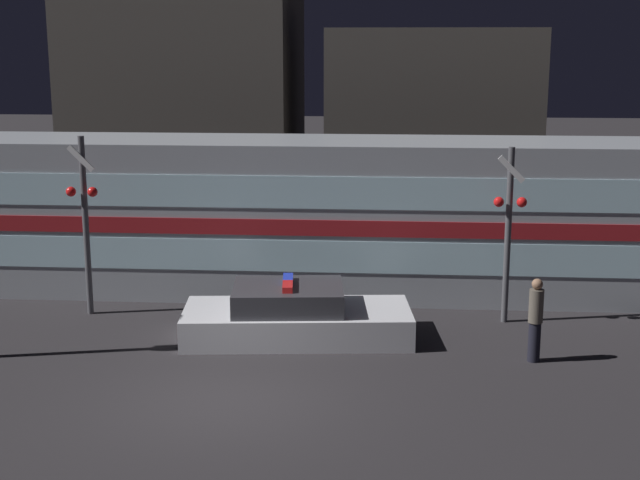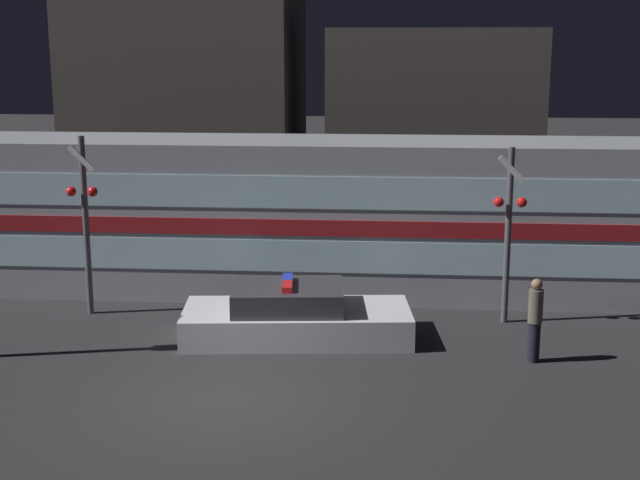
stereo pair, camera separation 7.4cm
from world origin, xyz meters
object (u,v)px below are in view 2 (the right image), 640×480
(train, at_px, (340,216))
(police_car, at_px, (295,317))
(pedestrian, at_px, (535,319))
(crossing_signal_near, at_px, (508,227))

(train, bearing_deg, police_car, -100.37)
(train, relative_size, pedestrian, 11.04)
(police_car, height_order, pedestrian, pedestrian)
(pedestrian, bearing_deg, train, 129.91)
(train, bearing_deg, pedestrian, -50.09)
(police_car, bearing_deg, train, 73.94)
(police_car, relative_size, crossing_signal_near, 1.26)
(train, xyz_separation_m, pedestrian, (3.91, -4.67, -0.99))
(train, bearing_deg, crossing_signal_near, -31.95)
(train, height_order, police_car, train)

